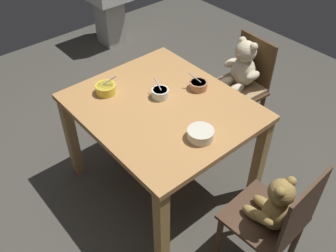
# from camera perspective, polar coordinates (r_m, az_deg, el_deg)

# --- Properties ---
(ground_plane) EXTENTS (5.20, 5.20, 0.04)m
(ground_plane) POSITION_cam_1_polar(r_m,az_deg,el_deg) (2.87, -0.77, -8.66)
(ground_plane) COLOR #48453E
(dining_table) EXTENTS (1.11, 0.95, 0.73)m
(dining_table) POSITION_cam_1_polar(r_m,az_deg,el_deg) (2.42, -0.90, 1.22)
(dining_table) COLOR #BA8349
(dining_table) RESTS_ON ground_plane
(teddy_chair_far_center) EXTENTS (0.40, 0.41, 0.88)m
(teddy_chair_far_center) POSITION_cam_1_polar(r_m,az_deg,el_deg) (2.95, 11.05, 7.41)
(teddy_chair_far_center) COLOR #4D361D
(teddy_chair_far_center) RESTS_ON ground_plane
(teddy_chair_near_right) EXTENTS (0.40, 0.40, 0.88)m
(teddy_chair_near_right) POSITION_cam_1_polar(r_m,az_deg,el_deg) (2.09, 15.94, -12.71)
(teddy_chair_near_right) COLOR #4B3323
(teddy_chair_near_right) RESTS_ON ground_plane
(porridge_bowl_cream_near_right) EXTENTS (0.15, 0.15, 0.06)m
(porridge_bowl_cream_near_right) POSITION_cam_1_polar(r_m,az_deg,el_deg) (2.10, 4.98, -1.21)
(porridge_bowl_cream_near_right) COLOR beige
(porridge_bowl_cream_near_right) RESTS_ON dining_table
(porridge_bowl_yellow_near_left) EXTENTS (0.13, 0.13, 0.13)m
(porridge_bowl_yellow_near_left) POSITION_cam_1_polar(r_m,az_deg,el_deg) (2.47, -9.48, 5.65)
(porridge_bowl_yellow_near_left) COLOR yellow
(porridge_bowl_yellow_near_left) RESTS_ON dining_table
(porridge_bowl_terracotta_far_center) EXTENTS (0.12, 0.12, 0.11)m
(porridge_bowl_terracotta_far_center) POSITION_cam_1_polar(r_m,az_deg,el_deg) (2.48, 4.65, 6.25)
(porridge_bowl_terracotta_far_center) COLOR #B27753
(porridge_bowl_terracotta_far_center) RESTS_ON dining_table
(porridge_bowl_white_center) EXTENTS (0.12, 0.11, 0.11)m
(porridge_bowl_white_center) POSITION_cam_1_polar(r_m,az_deg,el_deg) (2.40, -1.21, 5.06)
(porridge_bowl_white_center) COLOR white
(porridge_bowl_white_center) RESTS_ON dining_table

